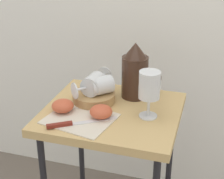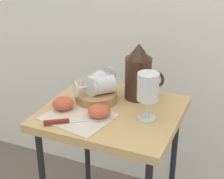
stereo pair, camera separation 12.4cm
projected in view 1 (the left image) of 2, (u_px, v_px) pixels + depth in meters
table at (112, 128)px, 1.31m from camera, size 0.48×0.44×0.67m
linen_napkin at (80, 119)px, 1.21m from camera, size 0.25×0.23×0.00m
basket_tray at (94, 97)px, 1.33m from camera, size 0.16×0.16×0.03m
pitcher at (135, 75)px, 1.34m from camera, size 0.15×0.10×0.22m
wine_glass_upright at (149, 88)px, 1.19m from camera, size 0.07×0.07×0.17m
wine_glass_tipped_near at (94, 84)px, 1.31m from camera, size 0.08×0.15×0.07m
wine_glass_tipped_far at (99, 86)px, 1.30m from camera, size 0.15×0.15×0.07m
apple_half_left at (63, 106)px, 1.25m from camera, size 0.08×0.08×0.04m
apple_half_right at (101, 112)px, 1.21m from camera, size 0.08×0.08×0.04m
knife at (72, 123)px, 1.17m from camera, size 0.21×0.15×0.01m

